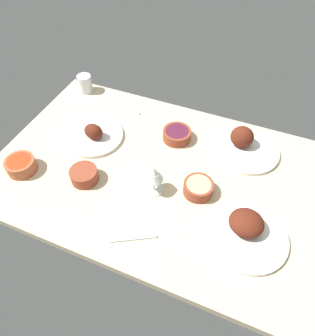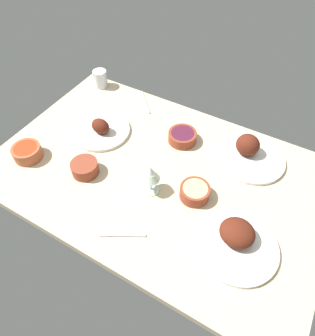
% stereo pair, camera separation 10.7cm
% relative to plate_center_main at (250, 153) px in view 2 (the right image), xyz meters
% --- Properties ---
extents(dining_table, '(1.40, 0.90, 0.04)m').
position_rel_plate_center_main_xyz_m(dining_table, '(-0.31, -0.27, -0.05)').
color(dining_table, '#C6B28E').
rests_on(dining_table, ground).
extents(plate_center_main, '(0.29, 0.29, 0.11)m').
position_rel_plate_center_main_xyz_m(plate_center_main, '(0.00, 0.00, 0.00)').
color(plate_center_main, silver).
rests_on(plate_center_main, dining_table).
extents(plate_near_viewer, '(0.28, 0.28, 0.09)m').
position_rel_plate_center_main_xyz_m(plate_near_viewer, '(0.10, -0.42, -0.00)').
color(plate_near_viewer, silver).
rests_on(plate_near_viewer, dining_table).
extents(plate_far_side, '(0.28, 0.28, 0.09)m').
position_rel_plate_center_main_xyz_m(plate_far_side, '(-0.67, -0.19, -0.01)').
color(plate_far_side, silver).
rests_on(plate_far_side, dining_table).
extents(bowl_onions, '(0.13, 0.13, 0.05)m').
position_rel_plate_center_main_xyz_m(bowl_onions, '(-0.30, -0.05, -0.00)').
color(bowl_onions, brown).
rests_on(bowl_onions, dining_table).
extents(bowl_soup, '(0.11, 0.11, 0.06)m').
position_rel_plate_center_main_xyz_m(bowl_soup, '(-0.57, -0.42, 0.00)').
color(bowl_soup, brown).
rests_on(bowl_soup, dining_table).
extents(bowl_sauce, '(0.12, 0.12, 0.06)m').
position_rel_plate_center_main_xyz_m(bowl_sauce, '(-0.85, -0.48, 0.00)').
color(bowl_sauce, '#A35133').
rests_on(bowl_sauce, dining_table).
extents(bowl_potatoes, '(0.12, 0.12, 0.05)m').
position_rel_plate_center_main_xyz_m(bowl_potatoes, '(-0.12, -0.31, -0.00)').
color(bowl_potatoes, brown).
rests_on(bowl_potatoes, dining_table).
extents(wine_glass, '(0.08, 0.08, 0.14)m').
position_rel_plate_center_main_xyz_m(wine_glass, '(-0.29, -0.37, 0.07)').
color(wine_glass, silver).
rests_on(wine_glass, dining_table).
extents(water_tumbler, '(0.07, 0.07, 0.09)m').
position_rel_plate_center_main_xyz_m(water_tumbler, '(-0.89, 0.11, 0.02)').
color(water_tumbler, silver).
rests_on(water_tumbler, dining_table).
extents(fork_loose, '(0.15, 0.09, 0.01)m').
position_rel_plate_center_main_xyz_m(fork_loose, '(-0.27, -0.60, -0.03)').
color(fork_loose, silver).
rests_on(fork_loose, dining_table).
extents(spoon_loose, '(0.14, 0.14, 0.01)m').
position_rel_plate_center_main_xyz_m(spoon_loose, '(-0.60, 0.11, -0.03)').
color(spoon_loose, silver).
rests_on(spoon_loose, dining_table).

